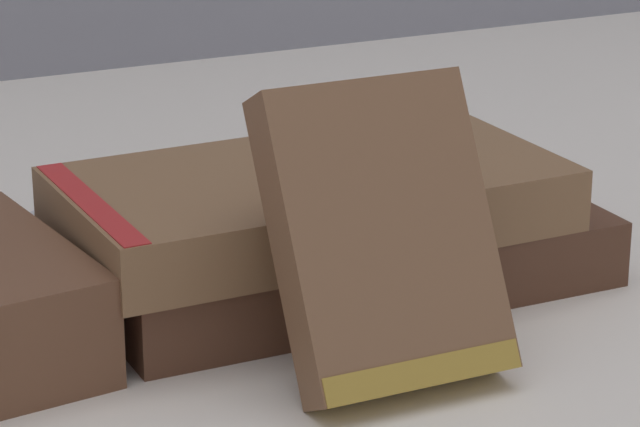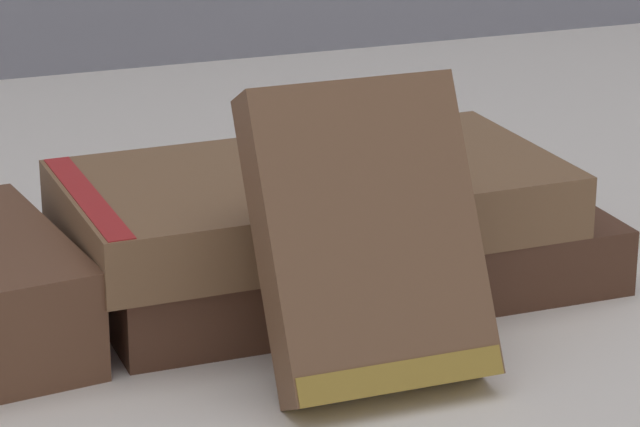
{
  "view_description": "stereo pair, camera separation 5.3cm",
  "coord_description": "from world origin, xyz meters",
  "views": [
    {
      "loc": [
        -0.29,
        -0.6,
        0.28
      ],
      "look_at": [
        -0.0,
        -0.0,
        0.04
      ],
      "focal_mm": 85.0,
      "sensor_mm": 36.0,
      "label": 1
    },
    {
      "loc": [
        -0.24,
        -0.62,
        0.28
      ],
      "look_at": [
        -0.0,
        -0.0,
        0.04
      ],
      "focal_mm": 85.0,
      "sensor_mm": 36.0,
      "label": 2
    }
  ],
  "objects": [
    {
      "name": "ground_plane",
      "position": [
        0.0,
        0.0,
        0.0
      ],
      "size": [
        3.0,
        3.0,
        0.0
      ],
      "primitive_type": "plane",
      "color": "silver"
    },
    {
      "name": "book_flat_bottom",
      "position": [
        0.01,
        0.01,
        0.02
      ],
      "size": [
        0.25,
        0.12,
        0.03
      ],
      "rotation": [
        0.0,
        0.0,
        0.0
      ],
      "color": "#4C2D1E",
      "rests_on": "ground_plane"
    },
    {
      "name": "book_flat_top",
      "position": [
        -0.0,
        0.01,
        0.05
      ],
      "size": [
        0.24,
        0.13,
        0.03
      ],
      "rotation": [
        0.0,
        0.0,
        0.02
      ],
      "color": "brown",
      "rests_on": "book_flat_bottom"
    },
    {
      "name": "book_leaning_front",
      "position": [
        -0.01,
        -0.09,
        0.06
      ],
      "size": [
        0.09,
        0.08,
        0.13
      ],
      "rotation": [
        -0.48,
        0.0,
        0.0
      ],
      "color": "brown",
      "rests_on": "ground_plane"
    },
    {
      "name": "pocket_watch",
      "position": [
        0.03,
        0.0,
        0.07
      ],
      "size": [
        0.06,
        0.06,
        0.01
      ],
      "color": "white",
      "rests_on": "book_flat_top"
    },
    {
      "name": "reading_glasses",
      "position": [
        -0.05,
        0.16,
        0.0
      ],
      "size": [
        0.11,
        0.06,
        0.0
      ],
      "rotation": [
        0.0,
        0.0,
        0.14
      ],
      "color": "#ADADB2",
      "rests_on": "ground_plane"
    }
  ]
}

